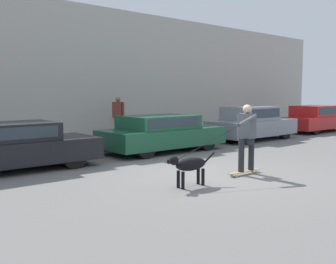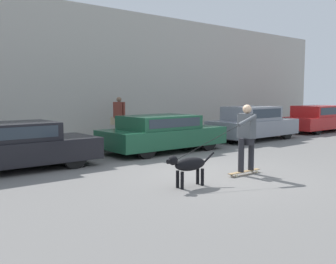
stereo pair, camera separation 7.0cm
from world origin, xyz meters
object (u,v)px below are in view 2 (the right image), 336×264
object	(u,v)px
parked_car_0	(11,147)
parked_car_1	(162,133)
parked_car_2	(253,124)
skateboarder	(246,135)
pedestrian_with_bag	(119,116)
parked_car_3	(317,119)
dog	(189,165)

from	to	relation	value
parked_car_0	parked_car_1	size ratio (longest dim) A/B	1.01
parked_car_2	skateboarder	size ratio (longest dim) A/B	1.47
skateboarder	pedestrian_with_bag	distance (m)	6.69
parked_car_2	pedestrian_with_bag	size ratio (longest dim) A/B	2.50
parked_car_1	parked_car_3	distance (m)	10.06
pedestrian_with_bag	parked_car_0	bearing A→B (deg)	-176.18
parked_car_2	dog	bearing A→B (deg)	-151.84
dog	skateboarder	world-z (taller)	skateboarder
parked_car_2	dog	size ratio (longest dim) A/B	3.25
parked_car_2	dog	xyz separation A→B (m)	(-7.62, -4.13, -0.21)
skateboarder	parked_car_1	bearing A→B (deg)	-99.70
pedestrian_with_bag	parked_car_2	bearing A→B (deg)	-50.59
parked_car_1	parked_car_3	bearing A→B (deg)	1.06
parked_car_3	skateboarder	size ratio (longest dim) A/B	1.54
parked_car_1	dog	size ratio (longest dim) A/B	3.37
parked_car_1	pedestrian_with_bag	distance (m)	2.56
parked_car_3	dog	xyz separation A→B (m)	(-12.81, -4.13, -0.17)
parked_car_3	pedestrian_with_bag	size ratio (longest dim) A/B	2.63
parked_car_3	dog	world-z (taller)	parked_car_3
parked_car_0	skateboarder	size ratio (longest dim) A/B	1.53
parked_car_2	parked_car_3	bearing A→B (deg)	-0.28
parked_car_3	parked_car_0	bearing A→B (deg)	-178.95
parked_car_2	parked_car_1	bearing A→B (deg)	179.69
dog	skateboarder	distance (m)	1.96
parked_car_1	dog	world-z (taller)	parked_car_1
parked_car_1	dog	xyz separation A→B (m)	(-2.75, -4.13, -0.15)
dog	parked_car_3	bearing A→B (deg)	-157.78
parked_car_0	parked_car_1	bearing A→B (deg)	1.83
skateboarder	parked_car_3	bearing A→B (deg)	-157.32
parked_car_3	skateboarder	xyz separation A→B (m)	(-10.91, -4.12, 0.32)
dog	pedestrian_with_bag	bearing A→B (deg)	-107.85
parked_car_0	dog	bearing A→B (deg)	-60.46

